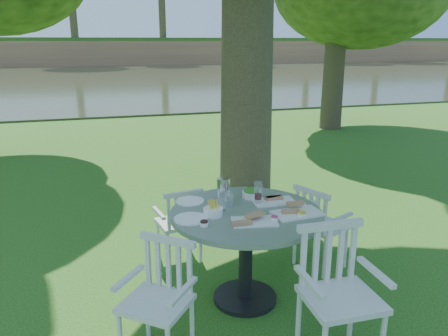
% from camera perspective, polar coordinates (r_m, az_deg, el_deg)
% --- Properties ---
extents(ground, '(140.00, 140.00, 0.00)m').
position_cam_1_polar(ground, '(5.01, 0.66, -10.00)').
color(ground, '#17430E').
rests_on(ground, ground).
extents(table, '(1.28, 1.28, 0.84)m').
position_cam_1_polar(table, '(3.75, 2.89, -8.26)').
color(table, black).
rests_on(table, ground).
extents(chair_ne, '(0.54, 0.56, 0.86)m').
position_cam_1_polar(chair_ne, '(4.42, 11.95, -6.91)').
color(chair_ne, silver).
rests_on(chair_ne, ground).
extents(chair_nw, '(0.47, 0.44, 0.81)m').
position_cam_1_polar(chair_nw, '(4.47, -5.64, -6.78)').
color(chair_nw, silver).
rests_on(chair_nw, ground).
extents(chair_sw, '(0.60, 0.60, 0.87)m').
position_cam_1_polar(chair_sw, '(3.26, -8.12, -15.43)').
color(chair_sw, silver).
rests_on(chair_sw, ground).
extents(chair_se, '(0.51, 0.48, 0.99)m').
position_cam_1_polar(chair_se, '(3.27, 14.28, -14.31)').
color(chair_se, silver).
rests_on(chair_se, ground).
extents(tableware, '(1.22, 0.85, 0.23)m').
position_cam_1_polar(tableware, '(3.74, 2.22, -4.57)').
color(tableware, white).
rests_on(tableware, table).
extents(river, '(100.00, 28.00, 0.12)m').
position_cam_1_polar(river, '(27.42, -13.84, 11.19)').
color(river, '#2B311D').
rests_on(river, ground).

